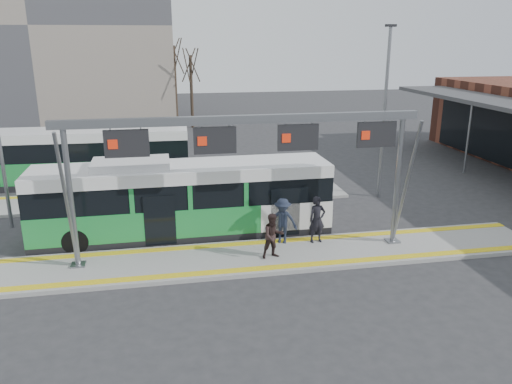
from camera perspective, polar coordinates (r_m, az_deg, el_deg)
ground at (r=18.86m, az=0.29°, el=-7.62°), size 120.00×120.00×0.00m
platform_main at (r=18.83m, az=0.29°, el=-7.41°), size 22.00×3.00×0.15m
platform_second at (r=26.04m, az=-11.76°, el=-0.72°), size 20.00×3.00×0.15m
tactile_main at (r=18.80m, az=0.29°, el=-7.18°), size 22.00×2.65×0.02m
tactile_second at (r=27.11m, az=-11.74°, el=0.18°), size 20.00×0.35×0.02m
gantry at (r=17.69m, az=-0.95°, el=5.39°), size 13.00×1.68×5.20m
apartment_block at (r=53.92m, az=-23.18°, el=17.23°), size 24.50×12.50×18.40m
hero_bus at (r=20.78m, az=-8.37°, el=-0.95°), size 12.07×2.68×3.31m
bg_bus_green at (r=29.75m, az=-19.78°, el=3.74°), size 12.40×3.00×3.08m
passenger_a at (r=19.79m, az=6.99°, el=-3.15°), size 0.73×0.53×1.86m
passenger_b at (r=18.29m, az=1.97°, el=-5.04°), size 0.92×0.78×1.70m
passenger_c at (r=19.59m, az=3.04°, el=-3.31°), size 1.35×1.09×1.83m
tree_left at (r=49.69m, az=-9.34°, el=15.02°), size 1.40×1.40×8.25m
tree_mid at (r=46.44m, az=-7.49°, el=14.13°), size 1.40×1.40×7.35m
lamp_east at (r=25.88m, az=14.48°, el=9.10°), size 0.50×0.25×8.55m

